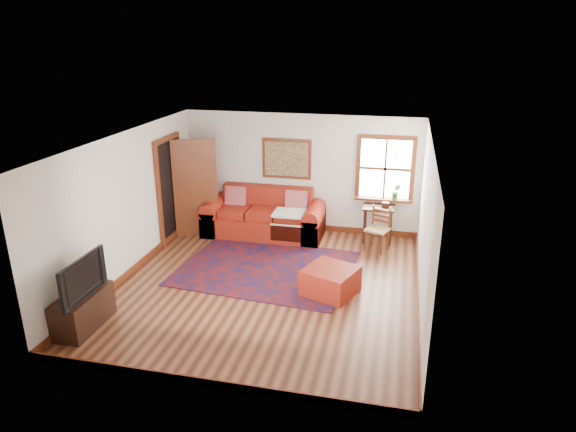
% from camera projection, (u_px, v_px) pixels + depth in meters
% --- Properties ---
extents(ground, '(5.50, 5.50, 0.00)m').
position_uv_depth(ground, '(268.00, 285.00, 8.74)').
color(ground, '#3D1C10').
rests_on(ground, ground).
extents(room_envelope, '(5.04, 5.54, 2.52)m').
position_uv_depth(room_envelope, '(267.00, 192.00, 8.19)').
color(room_envelope, silver).
rests_on(room_envelope, ground).
extents(window, '(1.18, 0.20, 1.38)m').
position_uv_depth(window, '(386.00, 176.00, 10.40)').
color(window, white).
rests_on(window, ground).
extents(doorway, '(0.89, 1.08, 2.14)m').
position_uv_depth(doorway, '(186.00, 187.00, 10.47)').
color(doorway, black).
rests_on(doorway, ground).
extents(framed_artwork, '(1.05, 0.07, 0.85)m').
position_uv_depth(framed_artwork, '(287.00, 159.00, 10.77)').
color(framed_artwork, '#622A15').
rests_on(framed_artwork, ground).
extents(persian_rug, '(3.21, 2.67, 0.02)m').
position_uv_depth(persian_rug, '(266.00, 268.00, 9.35)').
color(persian_rug, '#520F0B').
rests_on(persian_rug, ground).
extents(red_leather_sofa, '(2.49, 1.03, 0.98)m').
position_uv_depth(red_leather_sofa, '(265.00, 219.00, 10.85)').
color(red_leather_sofa, maroon).
rests_on(red_leather_sofa, ground).
extents(red_ottoman, '(0.99, 0.99, 0.44)m').
position_uv_depth(red_ottoman, '(330.00, 281.00, 8.40)').
color(red_ottoman, maroon).
rests_on(red_ottoman, ground).
extents(side_table, '(0.63, 0.47, 0.75)m').
position_uv_depth(side_table, '(379.00, 212.00, 10.36)').
color(side_table, black).
rests_on(side_table, ground).
extents(ladder_back_chair, '(0.51, 0.50, 0.87)m').
position_uv_depth(ladder_back_chair, '(378.00, 227.00, 10.01)').
color(ladder_back_chair, tan).
rests_on(ladder_back_chair, ground).
extents(media_cabinet, '(0.44, 0.99, 0.54)m').
position_uv_depth(media_cabinet, '(83.00, 310.00, 7.41)').
color(media_cabinet, black).
rests_on(media_cabinet, ground).
extents(television, '(0.13, 1.02, 0.59)m').
position_uv_depth(television, '(77.00, 277.00, 7.17)').
color(television, black).
rests_on(television, media_cabinet).
extents(candle_hurricane, '(0.12, 0.12, 0.18)m').
position_uv_depth(candle_hurricane, '(99.00, 276.00, 7.66)').
color(candle_hurricane, silver).
rests_on(candle_hurricane, media_cabinet).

